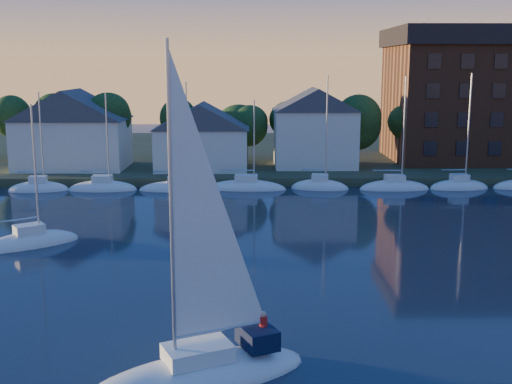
{
  "coord_description": "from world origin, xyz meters",
  "views": [
    {
      "loc": [
        -0.19,
        -21.08,
        13.45
      ],
      "look_at": [
        0.25,
        22.0,
        4.96
      ],
      "focal_mm": 45.0,
      "sensor_mm": 36.0,
      "label": 1
    }
  ],
  "objects_px": {
    "hero_sailboat": "(201,366)",
    "clubhouse_centre": "(202,135)",
    "clubhouse_west": "(72,128)",
    "drifting_sailboat_left": "(30,244)",
    "condo_block": "(506,94)",
    "clubhouse_east": "(315,127)"
  },
  "relations": [
    {
      "from": "clubhouse_centre",
      "to": "condo_block",
      "type": "height_order",
      "value": "condo_block"
    },
    {
      "from": "clubhouse_west",
      "to": "condo_block",
      "type": "bearing_deg",
      "value": 7.07
    },
    {
      "from": "clubhouse_east",
      "to": "hero_sailboat",
      "type": "relative_size",
      "value": 0.67
    },
    {
      "from": "clubhouse_centre",
      "to": "drifting_sailboat_left",
      "type": "height_order",
      "value": "drifting_sailboat_left"
    },
    {
      "from": "clubhouse_west",
      "to": "hero_sailboat",
      "type": "height_order",
      "value": "hero_sailboat"
    },
    {
      "from": "clubhouse_centre",
      "to": "clubhouse_east",
      "type": "height_order",
      "value": "clubhouse_east"
    },
    {
      "from": "hero_sailboat",
      "to": "clubhouse_west",
      "type": "bearing_deg",
      "value": -94.17
    },
    {
      "from": "clubhouse_centre",
      "to": "drifting_sailboat_left",
      "type": "distance_m",
      "value": 33.05
    },
    {
      "from": "clubhouse_west",
      "to": "drifting_sailboat_left",
      "type": "xyz_separation_m",
      "value": [
        5.07,
        -31.78,
        -5.84
      ]
    },
    {
      "from": "clubhouse_west",
      "to": "clubhouse_centre",
      "type": "xyz_separation_m",
      "value": [
        16.0,
        -1.0,
        -0.8
      ]
    },
    {
      "from": "condo_block",
      "to": "drifting_sailboat_left",
      "type": "height_order",
      "value": "condo_block"
    },
    {
      "from": "hero_sailboat",
      "to": "drifting_sailboat_left",
      "type": "bearing_deg",
      "value": -80.15
    },
    {
      "from": "clubhouse_centre",
      "to": "clubhouse_east",
      "type": "relative_size",
      "value": 1.1
    },
    {
      "from": "condo_block",
      "to": "drifting_sailboat_left",
      "type": "bearing_deg",
      "value": -142.75
    },
    {
      "from": "clubhouse_west",
      "to": "drifting_sailboat_left",
      "type": "relative_size",
      "value": 1.16
    },
    {
      "from": "hero_sailboat",
      "to": "clubhouse_centre",
      "type": "bearing_deg",
      "value": -110.43
    },
    {
      "from": "clubhouse_west",
      "to": "hero_sailboat",
      "type": "bearing_deg",
      "value": -69.68
    },
    {
      "from": "clubhouse_west",
      "to": "clubhouse_east",
      "type": "distance_m",
      "value": 30.02
    },
    {
      "from": "clubhouse_west",
      "to": "condo_block",
      "type": "distance_m",
      "value": 56.56
    },
    {
      "from": "clubhouse_east",
      "to": "drifting_sailboat_left",
      "type": "xyz_separation_m",
      "value": [
        -24.93,
        -32.78,
        -5.9
      ]
    },
    {
      "from": "clubhouse_centre",
      "to": "clubhouse_east",
      "type": "xyz_separation_m",
      "value": [
        14.0,
        2.0,
        0.87
      ]
    },
    {
      "from": "clubhouse_west",
      "to": "clubhouse_centre",
      "type": "distance_m",
      "value": 16.05
    }
  ]
}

